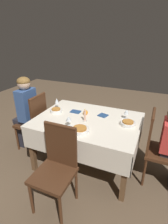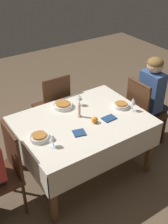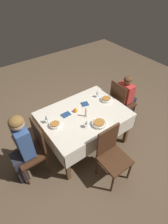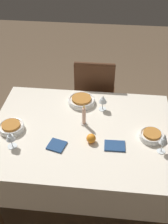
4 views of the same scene
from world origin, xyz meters
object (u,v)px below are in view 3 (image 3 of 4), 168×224
(bowl_east, at_px, (55,125))
(bowl_west, at_px, (106,99))
(wine_glass_east, at_px, (47,117))
(chair_west, at_px, (121,102))
(napkin_spare_side, at_px, (85,104))
(bowl_north, at_px, (99,123))
(orange_fruit, at_px, (76,110))
(person_adult_denim, at_px, (21,146))
(chair_north, at_px, (112,153))
(person_child_red, at_px, (127,96))
(wine_glass_north, at_px, (87,122))
(candle_centerpiece, at_px, (86,113))
(chair_east, at_px, (34,148))
(dining_table, at_px, (84,117))
(wine_glass_west, at_px, (98,93))
(napkin_red_folded, at_px, (66,115))

(bowl_east, height_order, bowl_west, same)
(wine_glass_east, xyz_separation_m, bowl_west, (-1.11, 0.11, -0.09))
(chair_west, bearing_deg, napkin_spare_side, 79.33)
(bowl_north, distance_m, orange_fruit, 0.47)
(person_adult_denim, bearing_deg, chair_north, 53.92)
(bowl_west, bearing_deg, person_child_red, 179.02)
(napkin_spare_side, bearing_deg, wine_glass_east, 2.07)
(bowl_east, distance_m, napkin_spare_side, 0.70)
(wine_glass_north, distance_m, orange_fruit, 0.40)
(bowl_east, distance_m, wine_glass_north, 0.49)
(chair_west, height_order, wine_glass_north, chair_west)
(person_adult_denim, bearing_deg, bowl_west, 91.72)
(candle_centerpiece, relative_size, orange_fruit, 2.64)
(chair_east, height_order, bowl_east, chair_east)
(chair_north, xyz_separation_m, wine_glass_east, (0.53, -0.91, 0.32))
(candle_centerpiece, bearing_deg, chair_east, -4.57)
(wine_glass_east, xyz_separation_m, candle_centerpiece, (-0.57, 0.23, -0.05))
(wine_glass_north, xyz_separation_m, napkin_spare_side, (-0.30, -0.46, -0.09))
(person_child_red, bearing_deg, dining_table, 92.17)
(wine_glass_west, xyz_separation_m, wine_glass_north, (0.62, 0.50, 0.01))
(dining_table, relative_size, napkin_red_folded, 9.31)
(chair_west, xyz_separation_m, napkin_spare_side, (0.77, -0.14, 0.21))
(dining_table, xyz_separation_m, bowl_east, (0.52, -0.03, 0.12))
(candle_centerpiece, height_order, orange_fruit, candle_centerpiece)
(bowl_west, relative_size, napkin_spare_side, 1.33)
(orange_fruit, distance_m, napkin_spare_side, 0.25)
(person_adult_denim, height_order, candle_centerpiece, person_adult_denim)
(chair_east, height_order, bowl_north, chair_east)
(person_child_red, bearing_deg, bowl_north, 109.91)
(chair_north, bearing_deg, person_adult_denim, 143.92)
(person_adult_denim, relative_size, wine_glass_east, 7.35)
(orange_fruit, bearing_deg, bowl_east, 10.89)
(dining_table, height_order, chair_north, chair_north)
(person_child_red, height_order, napkin_spare_side, person_child_red)
(candle_centerpiece, bearing_deg, person_adult_denim, -3.91)
(chair_west, bearing_deg, bowl_west, 88.61)
(chair_east, distance_m, bowl_north, 1.05)
(wine_glass_west, height_order, wine_glass_north, wine_glass_north)
(person_child_red, distance_m, wine_glass_east, 1.70)
(chair_north, bearing_deg, bowl_west, 54.31)
(napkin_spare_side, bearing_deg, chair_north, 77.72)
(dining_table, relative_size, chair_north, 1.46)
(wine_glass_east, bearing_deg, chair_north, 120.28)
(bowl_north, distance_m, napkin_spare_side, 0.54)
(napkin_spare_side, bearing_deg, bowl_west, 160.10)
(chair_north, height_order, person_adult_denim, person_adult_denim)
(dining_table, distance_m, chair_north, 0.76)
(person_child_red, xyz_separation_m, bowl_west, (0.56, -0.01, 0.18))
(person_adult_denim, xyz_separation_m, bowl_west, (-1.61, -0.05, 0.07))
(bowl_north, xyz_separation_m, napkin_red_folded, (0.29, -0.49, -0.02))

